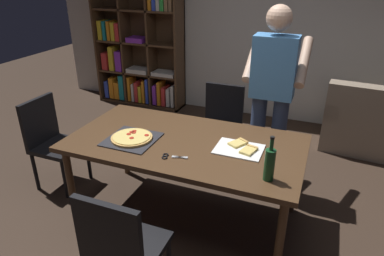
# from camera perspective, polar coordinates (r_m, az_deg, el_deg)

# --- Properties ---
(ground_plane) EXTENTS (12.00, 12.00, 0.00)m
(ground_plane) POSITION_cam_1_polar(r_m,az_deg,el_deg) (3.20, -1.03, -14.15)
(ground_plane) COLOR #38281E
(back_wall) EXTENTS (6.40, 0.10, 2.80)m
(back_wall) POSITION_cam_1_polar(r_m,az_deg,el_deg) (5.02, 11.00, 17.48)
(back_wall) COLOR silver
(back_wall) RESTS_ON ground_plane
(dining_table) EXTENTS (1.88, 1.00, 0.75)m
(dining_table) POSITION_cam_1_polar(r_m,az_deg,el_deg) (2.82, -1.14, -3.31)
(dining_table) COLOR #4C331E
(dining_table) RESTS_ON ground_plane
(chair_near_camera) EXTENTS (0.42, 0.42, 0.90)m
(chair_near_camera) POSITION_cam_1_polar(r_m,az_deg,el_deg) (2.22, -11.61, -18.58)
(chair_near_camera) COLOR black
(chair_near_camera) RESTS_ON ground_plane
(chair_far_side) EXTENTS (0.42, 0.42, 0.90)m
(chair_far_side) POSITION_cam_1_polar(r_m,az_deg,el_deg) (3.73, 4.79, 1.04)
(chair_far_side) COLOR black
(chair_far_side) RESTS_ON ground_plane
(chair_left_end) EXTENTS (0.42, 0.42, 0.90)m
(chair_left_end) POSITION_cam_1_polar(r_m,az_deg,el_deg) (3.65, -22.27, -1.48)
(chair_left_end) COLOR black
(chair_left_end) RESTS_ON ground_plane
(bookshelf) EXTENTS (1.40, 0.35, 1.95)m
(bookshelf) POSITION_cam_1_polar(r_m,az_deg,el_deg) (5.54, -8.77, 12.67)
(bookshelf) COLOR #513823
(bookshelf) RESTS_ON ground_plane
(person_serving_pizza) EXTENTS (0.55, 0.54, 1.75)m
(person_serving_pizza) POSITION_cam_1_polar(r_m,az_deg,el_deg) (3.25, 13.06, 5.96)
(person_serving_pizza) COLOR #38476B
(person_serving_pizza) RESTS_ON ground_plane
(pepperoni_pizza_on_tray) EXTENTS (0.39, 0.39, 0.04)m
(pepperoni_pizza_on_tray) POSITION_cam_1_polar(r_m,az_deg,el_deg) (2.84, -9.89, -1.65)
(pepperoni_pizza_on_tray) COLOR #2D2D33
(pepperoni_pizza_on_tray) RESTS_ON dining_table
(pizza_slices_on_towel) EXTENTS (0.36, 0.29, 0.03)m
(pizza_slices_on_towel) POSITION_cam_1_polar(r_m,az_deg,el_deg) (2.69, 8.03, -3.31)
(pizza_slices_on_towel) COLOR white
(pizza_slices_on_towel) RESTS_ON dining_table
(wine_bottle) EXTENTS (0.07, 0.07, 0.32)m
(wine_bottle) POSITION_cam_1_polar(r_m,az_deg,el_deg) (2.30, 12.66, -5.77)
(wine_bottle) COLOR #194723
(wine_bottle) RESTS_ON dining_table
(kitchen_scissors) EXTENTS (0.20, 0.10, 0.01)m
(kitchen_scissors) POSITION_cam_1_polar(r_m,az_deg,el_deg) (2.56, -3.59, -4.70)
(kitchen_scissors) COLOR silver
(kitchen_scissors) RESTS_ON dining_table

